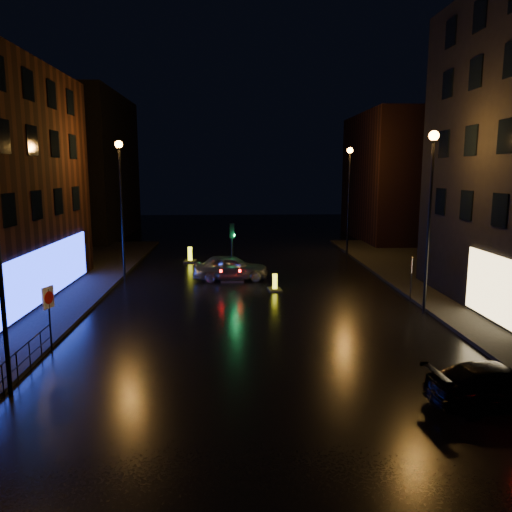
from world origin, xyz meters
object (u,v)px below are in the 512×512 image
object	(u,v)px
silver_hatchback	(231,267)
road_sign_left	(49,303)
dark_sedan	(498,385)
bollard_near	(275,287)
traffic_signal	(232,271)
road_sign_right	(412,268)
bollard_far	(190,259)

from	to	relation	value
silver_hatchback	road_sign_left	world-z (taller)	road_sign_left
dark_sedan	bollard_near	size ratio (longest dim) A/B	3.69
road_sign_left	bollard_near	bearing A→B (deg)	62.52
bollard_near	silver_hatchback	bearing A→B (deg)	126.00
dark_sedan	road_sign_left	size ratio (longest dim) A/B	1.69
road_sign_left	traffic_signal	bearing A→B (deg)	78.57
dark_sedan	road_sign_right	world-z (taller)	road_sign_right
traffic_signal	road_sign_right	size ratio (longest dim) A/B	1.49
road_sign_right	road_sign_left	bearing A→B (deg)	41.88
bollard_far	bollard_near	bearing A→B (deg)	-56.34
bollard_far	traffic_signal	bearing A→B (deg)	-60.13
dark_sedan	bollard_far	distance (m)	25.68
traffic_signal	bollard_far	xyz separation A→B (m)	(-3.11, 6.08, -0.26)
bollard_far	dark_sedan	bearing A→B (deg)	-62.66
dark_sedan	silver_hatchback	bearing A→B (deg)	17.91
dark_sedan	bollard_near	xyz separation A→B (m)	(-5.18, 14.18, -0.40)
bollard_near	bollard_far	size ratio (longest dim) A/B	0.87
traffic_signal	road_sign_left	xyz separation A→B (m)	(-6.70, -12.29, 1.34)
silver_hatchback	dark_sedan	size ratio (longest dim) A/B	1.10
bollard_far	road_sign_left	xyz separation A→B (m)	(-3.59, -18.36, 1.60)
traffic_signal	road_sign_left	bearing A→B (deg)	-118.59
road_sign_left	road_sign_right	xyz separation A→B (m)	(15.79, 6.38, -0.11)
dark_sedan	road_sign_left	xyz separation A→B (m)	(-14.26, 4.99, 1.24)
bollard_near	road_sign_right	distance (m)	7.44
silver_hatchback	bollard_near	size ratio (longest dim) A/B	4.07
silver_hatchback	road_sign_right	distance (m)	10.84
silver_hatchback	road_sign_left	xyz separation A→B (m)	(-6.59, -12.04, 1.06)
dark_sedan	bollard_near	distance (m)	15.10
traffic_signal	road_sign_left	distance (m)	14.06
bollard_near	dark_sedan	bearing A→B (deg)	-74.97
silver_hatchback	bollard_near	xyz separation A→B (m)	(2.48, -2.85, -0.57)
dark_sedan	road_sign_right	distance (m)	11.53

